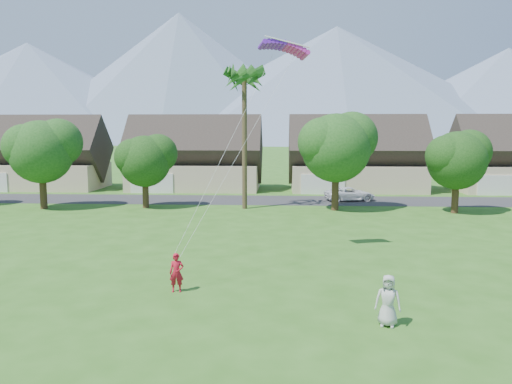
# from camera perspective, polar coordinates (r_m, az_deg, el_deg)

# --- Properties ---
(ground) EXTENTS (500.00, 500.00, 0.00)m
(ground) POSITION_cam_1_polar(r_m,az_deg,el_deg) (17.19, -1.85, -16.91)
(ground) COLOR #2D6019
(ground) RESTS_ON ground
(street) EXTENTS (90.00, 7.00, 0.01)m
(street) POSITION_cam_1_polar(r_m,az_deg,el_deg) (50.16, 1.45, -0.93)
(street) COLOR #2D2D30
(street) RESTS_ON ground
(kite_flyer) EXTENTS (0.66, 0.47, 1.71)m
(kite_flyer) POSITION_cam_1_polar(r_m,az_deg,el_deg) (22.15, -9.06, -9.09)
(kite_flyer) COLOR #B01426
(kite_flyer) RESTS_ON ground
(watcher) EXTENTS (1.03, 0.80, 1.87)m
(watcher) POSITION_cam_1_polar(r_m,az_deg,el_deg) (18.84, 14.85, -11.90)
(watcher) COLOR #B4B5B1
(watcher) RESTS_ON ground
(parked_car) EXTENTS (5.34, 3.37, 1.37)m
(parked_car) POSITION_cam_1_polar(r_m,az_deg,el_deg) (50.50, 10.66, -0.22)
(parked_car) COLOR silver
(parked_car) RESTS_ON ground
(mountain_ridge) EXTENTS (540.00, 240.00, 70.00)m
(mountain_ridge) POSITION_cam_1_polar(r_m,az_deg,el_deg) (276.68, 5.00, 11.62)
(mountain_ridge) COLOR slate
(mountain_ridge) RESTS_ON ground
(houses_row) EXTENTS (72.75, 8.19, 8.86)m
(houses_row) POSITION_cam_1_polar(r_m,az_deg,el_deg) (58.76, 2.19, 3.61)
(houses_row) COLOR beige
(houses_row) RESTS_ON ground
(tree_row) EXTENTS (62.27, 6.67, 8.45)m
(tree_row) POSITION_cam_1_polar(r_m,az_deg,el_deg) (43.69, -0.25, 4.32)
(tree_row) COLOR #47301C
(tree_row) RESTS_ON ground
(fan_palm) EXTENTS (3.00, 3.00, 13.80)m
(fan_palm) POSITION_cam_1_polar(r_m,az_deg,el_deg) (44.54, -1.34, 13.27)
(fan_palm) COLOR #4C3D26
(fan_palm) RESTS_ON ground
(parafoil_kite) EXTENTS (2.82, 1.31, 0.50)m
(parafoil_kite) POSITION_cam_1_polar(r_m,az_deg,el_deg) (27.66, 3.28, 16.32)
(parafoil_kite) COLOR #731CD4
(parafoil_kite) RESTS_ON ground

